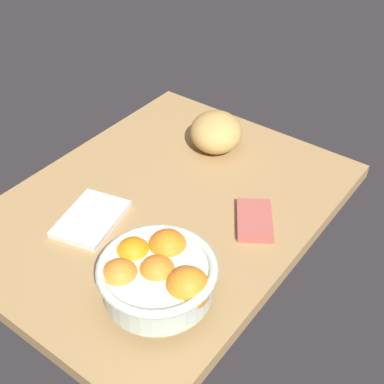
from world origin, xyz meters
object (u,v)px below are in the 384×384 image
at_px(fruit_bowl, 157,275).
at_px(bread_loaf, 216,132).
at_px(napkin_folded, 254,220).
at_px(napkin_spare, 91,219).

bearing_deg(fruit_bowl, bread_loaf, -157.15).
height_order(napkin_folded, napkin_spare, napkin_folded).
distance_m(fruit_bowl, napkin_spare, 0.25).
bearing_deg(napkin_folded, bread_loaf, -128.89).
distance_m(bread_loaf, napkin_folded, 0.27).
bearing_deg(napkin_spare, fruit_bowl, 73.18).
distance_m(fruit_bowl, bread_loaf, 0.47).
bearing_deg(fruit_bowl, napkin_spare, -106.82).
relative_size(fruit_bowl, bread_loaf, 1.46).
relative_size(fruit_bowl, napkin_folded, 1.73).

